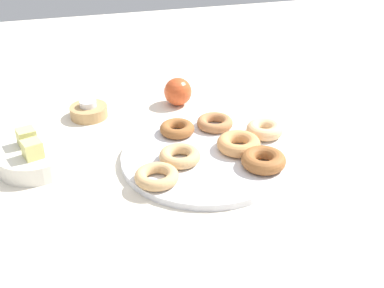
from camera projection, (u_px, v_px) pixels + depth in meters
ground_plane at (205, 160)px, 1.07m from camera, size 2.40×2.40×0.00m
donut_plate at (205, 157)px, 1.07m from camera, size 0.36×0.36×0.01m
donut_0 at (157, 176)px, 0.97m from camera, size 0.09×0.09×0.02m
donut_1 at (265, 129)px, 1.13m from camera, size 0.11×0.11×0.03m
donut_2 at (239, 144)px, 1.08m from camera, size 0.13×0.13×0.03m
donut_3 at (263, 160)px, 1.02m from camera, size 0.11×0.11×0.03m
donut_4 at (215, 123)px, 1.17m from camera, size 0.11×0.11×0.02m
donut_5 at (177, 129)px, 1.14m from camera, size 0.08×0.08×0.02m
donut_6 at (180, 156)px, 1.04m from camera, size 0.11×0.11×0.02m
candle_holder at (89, 112)px, 1.24m from camera, size 0.09×0.09×0.03m
tealight at (88, 104)px, 1.23m from camera, size 0.04×0.04×0.01m
fruit_bowl at (35, 158)px, 1.04m from camera, size 0.16×0.16×0.04m
melon_chunk_left at (32, 149)px, 1.00m from camera, size 0.05×0.05×0.04m
melon_chunk_right at (27, 137)px, 1.04m from camera, size 0.04×0.04×0.04m
apple at (178, 92)px, 1.30m from camera, size 0.07×0.07×0.07m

